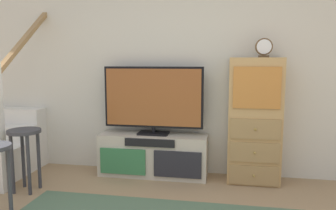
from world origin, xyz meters
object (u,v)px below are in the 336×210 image
(media_console, at_px, (153,155))
(television, at_px, (153,99))
(bar_stool_far, at_px, (25,145))
(side_cabinet, at_px, (254,121))
(desk_clock, at_px, (264,48))

(media_console, distance_m, television, 0.68)
(television, xyz_separation_m, bar_stool_far, (-1.22, -0.73, -0.43))
(side_cabinet, height_order, desk_clock, desk_clock)
(desk_clock, height_order, bar_stool_far, desk_clock)
(media_console, distance_m, desk_clock, 1.77)
(bar_stool_far, bearing_deg, side_cabinet, 16.77)
(bar_stool_far, bearing_deg, media_console, 30.19)
(television, distance_m, side_cabinet, 1.19)
(side_cabinet, distance_m, bar_stool_far, 2.50)
(side_cabinet, bearing_deg, media_console, -179.50)
(television, bearing_deg, side_cabinet, -0.67)
(television, bearing_deg, media_console, -90.00)
(media_console, relative_size, side_cabinet, 0.92)
(media_console, relative_size, bar_stool_far, 1.95)
(desk_clock, bearing_deg, media_console, 179.78)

